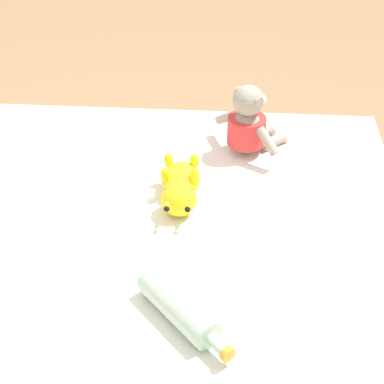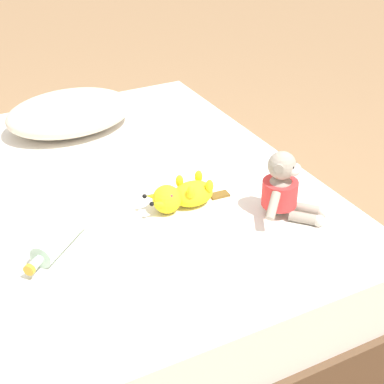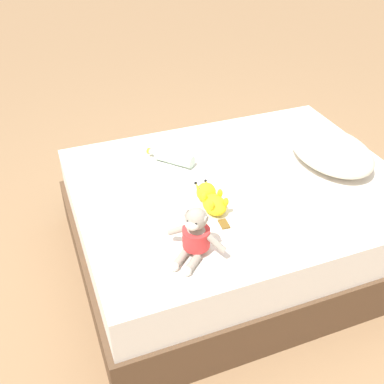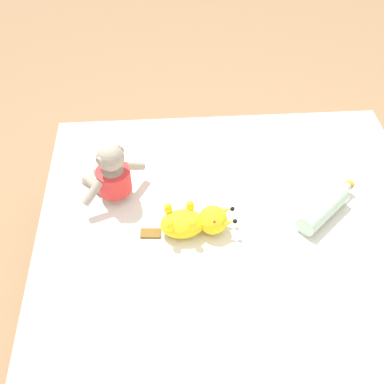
{
  "view_description": "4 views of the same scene",
  "coord_description": "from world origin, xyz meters",
  "px_view_note": "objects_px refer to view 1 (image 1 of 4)",
  "views": [
    {
      "loc": [
        -1.27,
        -0.37,
        1.59
      ],
      "look_at": [
        0.11,
        -0.27,
        0.58
      ],
      "focal_mm": 57.61,
      "sensor_mm": 36.0,
      "label": 1
    },
    {
      "loc": [
        -0.67,
        -1.86,
        1.68
      ],
      "look_at": [
        0.14,
        -0.32,
        0.63
      ],
      "focal_mm": 57.48,
      "sensor_mm": 36.0,
      "label": 2
    },
    {
      "loc": [
        1.84,
        -0.98,
        1.94
      ],
      "look_at": [
        0.1,
        -0.32,
        0.6
      ],
      "focal_mm": 43.34,
      "sensor_mm": 36.0,
      "label": 3
    },
    {
      "loc": [
        0.23,
        0.82,
        1.8
      ],
      "look_at": [
        0.15,
        -0.3,
        0.64
      ],
      "focal_mm": 44.91,
      "sensor_mm": 36.0,
      "label": 4
    }
  ],
  "objects_px": {
    "bed": "(99,298)",
    "plush_monkey": "(249,125)",
    "glass_bottle": "(180,308)",
    "plush_yellow_creature": "(180,187)"
  },
  "relations": [
    {
      "from": "bed",
      "to": "glass_bottle",
      "type": "xyz_separation_m",
      "value": [
        -0.31,
        -0.27,
        0.3
      ]
    },
    {
      "from": "plush_monkey",
      "to": "plush_yellow_creature",
      "type": "bearing_deg",
      "value": 145.56
    },
    {
      "from": "plush_monkey",
      "to": "bed",
      "type": "bearing_deg",
      "value": 135.32
    },
    {
      "from": "glass_bottle",
      "to": "plush_monkey",
      "type": "bearing_deg",
      "value": -11.91
    },
    {
      "from": "bed",
      "to": "plush_yellow_creature",
      "type": "height_order",
      "value": "plush_yellow_creature"
    },
    {
      "from": "bed",
      "to": "plush_monkey",
      "type": "relative_size",
      "value": 7.03
    },
    {
      "from": "plush_monkey",
      "to": "glass_bottle",
      "type": "bearing_deg",
      "value": 168.09
    },
    {
      "from": "plush_yellow_creature",
      "to": "glass_bottle",
      "type": "xyz_separation_m",
      "value": [
        -0.45,
        -0.04,
        -0.01
      ]
    },
    {
      "from": "glass_bottle",
      "to": "plush_yellow_creature",
      "type": "bearing_deg",
      "value": 4.97
    },
    {
      "from": "bed",
      "to": "glass_bottle",
      "type": "relative_size",
      "value": 7.11
    }
  ]
}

